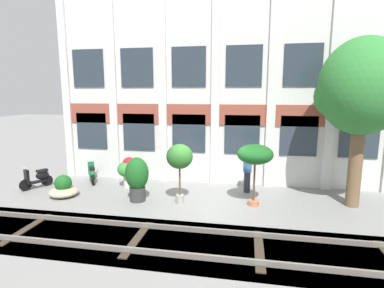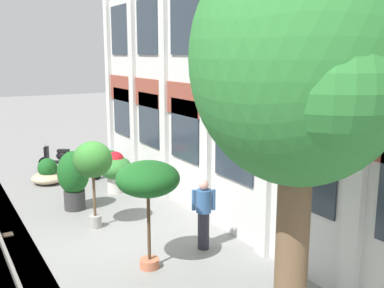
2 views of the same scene
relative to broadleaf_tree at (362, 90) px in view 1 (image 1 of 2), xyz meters
name	(u,v)px [view 1 (image 1 of 2)]	position (x,y,z in m)	size (l,w,h in m)	color
ground_plane	(207,204)	(-5.20, -0.79, -4.13)	(80.00, 80.00, 0.00)	gray
apartment_facade	(216,87)	(-5.20, 2.11, 0.18)	(14.49, 0.64, 8.67)	silver
rail_tracks	(192,249)	(-5.20, -3.79, -4.27)	(22.13, 2.80, 0.43)	#4C473F
broadleaf_tree	(362,90)	(0.00, 0.00, 0.00)	(3.02, 2.88, 5.91)	brown
potted_plant_wide_bowl	(64,189)	(-10.87, -0.96, -3.81)	(1.12, 1.12, 0.86)	tan
potted_plant_stone_basin	(129,170)	(-8.77, 0.68, -3.37)	(1.03, 1.03, 1.31)	beige
potted_plant_terracotta_small	(255,156)	(-3.50, -0.58, -2.29)	(1.28, 1.28, 2.25)	#B76647
potted_plant_ribbed_drum	(137,177)	(-7.82, -0.91, -3.20)	(0.88, 0.88, 1.68)	#333333
potted_plant_tall_urn	(180,158)	(-6.19, -0.85, -2.43)	(0.97, 0.97, 2.22)	gray
scooter_near_curb	(38,178)	(-12.59, -0.18, -3.70)	(0.80, 1.25, 0.98)	black
scooter_second_parked	(92,173)	(-10.69, 0.94, -3.70)	(0.84, 1.21, 0.98)	black
resident_by_doorway	(247,172)	(-3.75, 0.87, -3.28)	(0.34, 0.48, 1.60)	#282833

